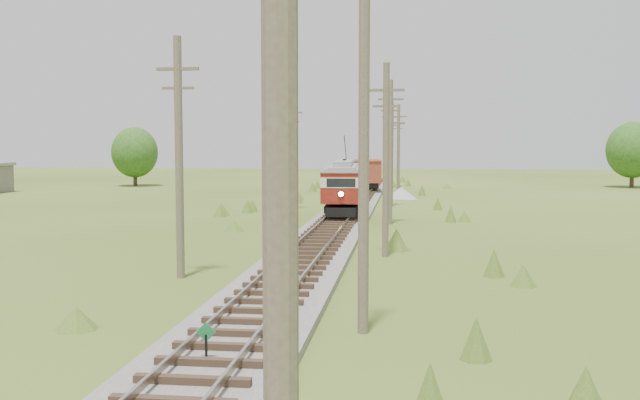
# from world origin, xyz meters

# --- Properties ---
(ground) EXTENTS (260.00, 260.00, 0.00)m
(ground) POSITION_xyz_m (0.00, 0.00, 0.00)
(ground) COLOR #385018
(ground) RESTS_ON ground
(railbed_main) EXTENTS (3.60, 96.00, 0.57)m
(railbed_main) POSITION_xyz_m (0.00, 34.00, 0.19)
(railbed_main) COLOR #605B54
(railbed_main) RESTS_ON ground
(switch_marker) EXTENTS (0.45, 0.06, 1.08)m
(switch_marker) POSITION_xyz_m (-0.20, 1.50, 0.63)
(switch_marker) COLOR black
(switch_marker) RESTS_ON ground
(streetcar) EXTENTS (3.12, 11.18, 5.07)m
(streetcar) POSITION_xyz_m (0.00, 34.69, 2.42)
(streetcar) COLOR black
(streetcar) RESTS_ON ground
(gondola) EXTENTS (3.64, 8.83, 2.85)m
(gondola) POSITION_xyz_m (0.00, 60.02, 2.10)
(gondola) COLOR black
(gondola) RESTS_ON ground
(gravel_pile) EXTENTS (2.93, 3.11, 1.07)m
(gravel_pile) POSITION_xyz_m (3.84, 52.19, 0.50)
(gravel_pile) COLOR gray
(gravel_pile) RESTS_ON ground
(utility_pole_r_0) EXTENTS (1.60, 0.30, 8.50)m
(utility_pole_r_0) POSITION_xyz_m (3.20, -8.00, 4.37)
(utility_pole_r_0) COLOR brown
(utility_pole_r_0) RESTS_ON ground
(utility_pole_r_1) EXTENTS (0.30, 0.30, 8.80)m
(utility_pole_r_1) POSITION_xyz_m (3.10, 5.00, 4.40)
(utility_pole_r_1) COLOR brown
(utility_pole_r_1) RESTS_ON ground
(utility_pole_r_2) EXTENTS (1.60, 0.30, 8.60)m
(utility_pole_r_2) POSITION_xyz_m (3.30, 18.00, 4.42)
(utility_pole_r_2) COLOR brown
(utility_pole_r_2) RESTS_ON ground
(utility_pole_r_3) EXTENTS (1.60, 0.30, 9.00)m
(utility_pole_r_3) POSITION_xyz_m (3.20, 31.00, 4.63)
(utility_pole_r_3) COLOR brown
(utility_pole_r_3) RESTS_ON ground
(utility_pole_r_4) EXTENTS (1.60, 0.30, 8.40)m
(utility_pole_r_4) POSITION_xyz_m (3.00, 44.00, 4.32)
(utility_pole_r_4) COLOR brown
(utility_pole_r_4) RESTS_ON ground
(utility_pole_r_5) EXTENTS (1.60, 0.30, 8.90)m
(utility_pole_r_5) POSITION_xyz_m (3.40, 57.00, 4.58)
(utility_pole_r_5) COLOR brown
(utility_pole_r_5) RESTS_ON ground
(utility_pole_r_6) EXTENTS (1.60, 0.30, 8.70)m
(utility_pole_r_6) POSITION_xyz_m (3.20, 70.00, 4.47)
(utility_pole_r_6) COLOR brown
(utility_pole_r_6) RESTS_ON ground
(utility_pole_l_a) EXTENTS (1.60, 0.30, 9.00)m
(utility_pole_l_a) POSITION_xyz_m (-4.20, 12.00, 4.63)
(utility_pole_l_a) COLOR brown
(utility_pole_l_a) RESTS_ON ground
(utility_pole_l_b) EXTENTS (1.60, 0.30, 8.60)m
(utility_pole_l_b) POSITION_xyz_m (-4.50, 40.00, 4.42)
(utility_pole_l_b) COLOR brown
(utility_pole_l_b) RESTS_ON ground
(tree_mid_a) EXTENTS (5.46, 5.46, 7.03)m
(tree_mid_a) POSITION_xyz_m (-28.00, 68.00, 4.02)
(tree_mid_a) COLOR #38281C
(tree_mid_a) RESTS_ON ground
(tree_mid_b) EXTENTS (5.88, 5.88, 7.57)m
(tree_mid_b) POSITION_xyz_m (30.00, 72.00, 4.33)
(tree_mid_b) COLOR #38281C
(tree_mid_b) RESTS_ON ground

